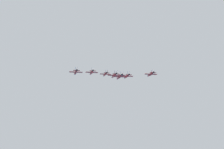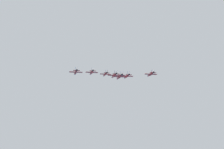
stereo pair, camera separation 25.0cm
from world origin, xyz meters
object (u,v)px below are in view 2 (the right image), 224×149
Objects in this scene: jet_slot_rear at (114,75)px; jet_right_outer at (151,74)px; jet_left_wingman at (92,72)px; jet_trailing at (119,77)px; jet_lead at (105,74)px; jet_left_outer at (76,72)px; jet_right_wingman at (127,76)px.

jet_right_outer is at bearing -89.79° from jet_slot_rear.
jet_trailing is (-1.18, 39.05, -10.12)m from jet_left_wingman.
jet_lead is 0.98× the size of jet_slot_rear.
jet_left_wingman is at bearing -39.72° from jet_left_outer.
jet_right_outer is (-15.42, 44.60, -6.02)m from jet_lead.
jet_trailing is at bearing -119.82° from jet_left_outer.
jet_right_wingman is 49.30m from jet_left_outer.
jet_slot_rear is (-28.47, 11.10, -1.24)m from jet_left_outer.
jet_right_outer is 0.97× the size of jet_trailing.
jet_left_outer is 30.59m from jet_slot_rear.
jet_left_wingman is 1.00× the size of jet_slot_rear.
jet_left_outer is at bearing 139.57° from jet_lead.
jet_trailing is at bearing 179.93° from jet_lead.
jet_left_wingman reaches higher than jet_trailing.
jet_trailing is at bearing 121.56° from jet_right_outer.
jet_trailing is at bearing -179.79° from jet_slot_rear.
jet_right_wingman is at bearing -89.28° from jet_left_wingman.
jet_slot_rear is (28.47, -11.10, -2.38)m from jet_right_outer.
jet_left_wingman is (20.77, 11.20, -2.86)m from jet_lead.
jet_slot_rear is (-7.71, 22.30, -5.54)m from jet_left_wingman.
jet_left_wingman is 23.98m from jet_left_outer.
jet_lead is at bearing 1.11° from jet_trailing.
jet_lead reaches higher than jet_right_outer.
jet_right_outer is 0.98× the size of jet_slot_rear.
jet_lead reaches higher than jet_slot_rear.
jet_left_wingman is 24.24m from jet_slot_rear.
jet_right_wingman is at bearing -40.16° from jet_slot_rear.
jet_right_wingman reaches higher than jet_trailing.
jet_right_wingman is 23.87m from jet_slot_rear.
jet_right_wingman is at bearing -21.92° from jet_trailing.
jet_slot_rear is (13.06, 33.50, -8.39)m from jet_lead.
jet_slot_rear is at bearing 179.93° from jet_lead.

